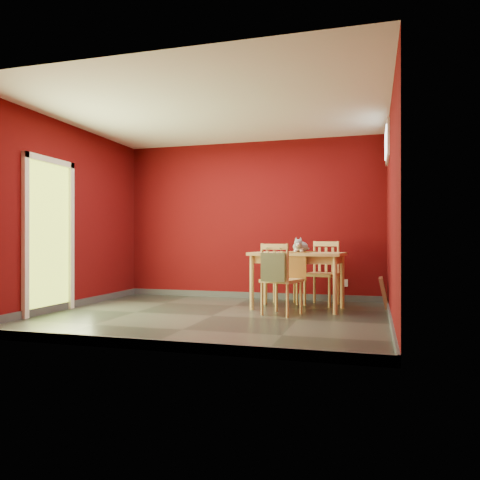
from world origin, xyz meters
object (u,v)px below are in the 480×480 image
(chair_far_left, at_px, (285,277))
(cat, at_px, (300,245))
(chair_far_right, at_px, (323,272))
(dining_table, at_px, (298,259))
(picture_frame, at_px, (384,292))
(tote_bag, at_px, (273,267))
(chair_near, at_px, (280,278))

(chair_far_left, relative_size, cat, 1.82)
(chair_far_right, relative_size, cat, 2.20)
(chair_far_left, bearing_deg, dining_table, -62.42)
(picture_frame, bearing_deg, dining_table, -157.25)
(cat, height_order, picture_frame, cat)
(dining_table, height_order, tote_bag, tote_bag)
(tote_bag, relative_size, cat, 0.98)
(cat, distance_m, picture_frame, 1.45)
(chair_far_left, bearing_deg, picture_frame, -1.83)
(picture_frame, bearing_deg, chair_far_right, 176.26)
(chair_far_left, distance_m, picture_frame, 1.50)
(tote_bag, height_order, picture_frame, tote_bag)
(chair_far_left, height_order, cat, cat)
(chair_far_right, xyz_separation_m, cat, (-0.26, -0.55, 0.43))
(chair_far_right, xyz_separation_m, tote_bag, (-0.49, -1.39, 0.15))
(chair_far_right, height_order, chair_near, chair_far_right)
(dining_table, height_order, chair_near, chair_near)
(dining_table, bearing_deg, chair_far_right, 61.84)
(tote_bag, relative_size, picture_frame, 0.97)
(cat, bearing_deg, chair_far_left, 127.62)
(chair_far_left, bearing_deg, cat, -58.88)
(chair_far_right, distance_m, chair_near, 1.25)
(chair_near, distance_m, cat, 0.78)
(chair_near, xyz_separation_m, picture_frame, (1.34, 1.11, -0.26))
(chair_near, bearing_deg, chair_far_right, 69.40)
(chair_far_right, relative_size, picture_frame, 2.18)
(dining_table, relative_size, tote_bag, 3.13)
(tote_bag, distance_m, picture_frame, 1.97)
(chair_far_left, xyz_separation_m, chair_near, (0.15, -1.16, 0.07))
(dining_table, distance_m, cat, 0.22)
(chair_far_left, relative_size, tote_bag, 1.85)
(chair_far_right, distance_m, tote_bag, 1.48)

